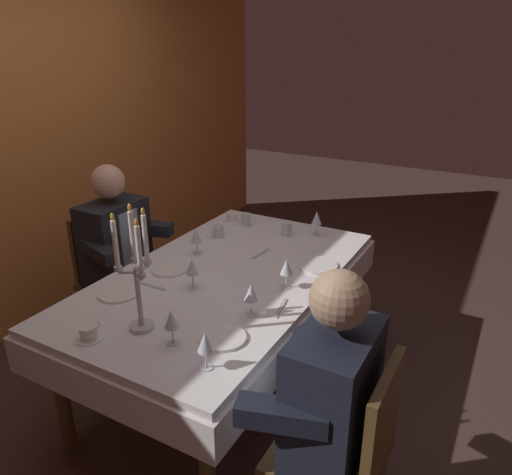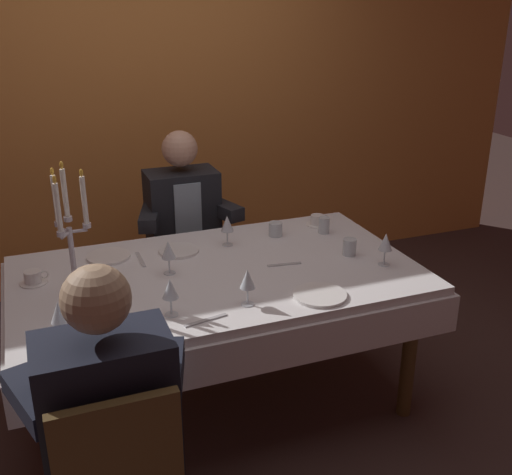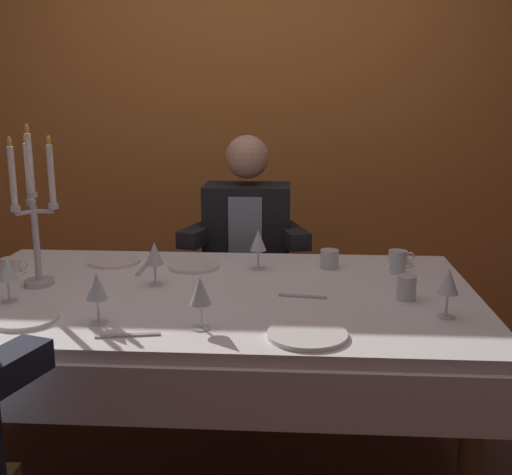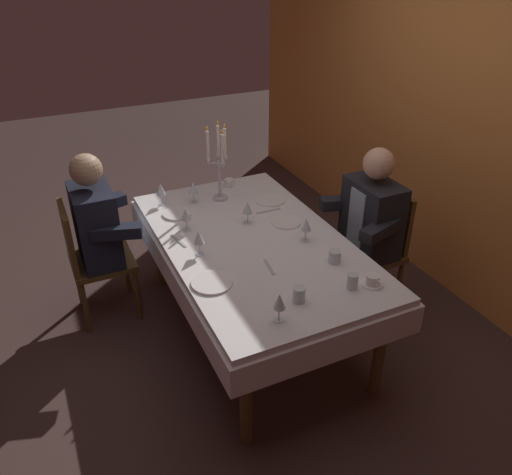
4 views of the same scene
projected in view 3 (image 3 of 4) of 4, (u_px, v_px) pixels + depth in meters
The scene contains 23 objects.
ground_plane at pixel (215, 472), 2.41m from camera, with size 12.00×12.00×0.00m, color #412E2A.
back_wall at pixel (247, 108), 3.72m from camera, with size 6.00×0.12×2.70m, color orange.
dining_table at pixel (212, 322), 2.27m from camera, with size 1.94×1.14×0.74m.
candelabra at pixel (34, 215), 2.25m from camera, with size 0.15×0.17×0.59m.
dinner_plate_0 at pixel (114, 261), 2.61m from camera, with size 0.22×0.22×0.01m, color white.
dinner_plate_1 at pixel (25, 319), 1.95m from camera, with size 0.21×0.21×0.01m, color white.
dinner_plate_2 at pixel (307, 335), 1.82m from camera, with size 0.24×0.24×0.01m, color white.
dinner_plate_3 at pixel (194, 266), 2.54m from camera, with size 0.21×0.21×0.01m, color white.
wine_glass_0 at pixel (97, 287), 1.90m from camera, with size 0.07×0.07×0.16m.
wine_glass_1 at pixel (258, 242), 2.50m from camera, with size 0.07×0.07×0.16m.
wine_glass_3 at pixel (200, 292), 1.86m from camera, with size 0.07×0.07×0.16m.
wine_glass_4 at pixel (7, 269), 2.10m from camera, with size 0.07×0.07×0.16m.
wine_glass_5 at pixel (448, 283), 1.95m from camera, with size 0.07×0.07×0.16m.
wine_glass_6 at pixel (154, 255), 2.29m from camera, with size 0.07×0.07×0.16m.
water_tumbler_0 at pixel (329, 259), 2.53m from camera, with size 0.07×0.07×0.08m, color silver.
water_tumbler_1 at pixel (398, 262), 2.45m from camera, with size 0.06×0.06×0.09m, color silver.
water_tumbler_2 at pixel (406, 288), 2.14m from camera, with size 0.07×0.07×0.09m, color silver.
coffee_cup_0 at pixel (398, 259), 2.58m from camera, with size 0.13×0.12×0.06m.
coffee_cup_1 at pixel (11, 267), 2.46m from camera, with size 0.13×0.12×0.06m.
knife_0 at pixel (128, 335), 1.83m from camera, with size 0.19×0.02×0.01m, color #B7B7BC.
knife_1 at pixel (143, 268), 2.52m from camera, with size 0.19×0.02×0.01m, color #B7B7BC.
spoon_2 at pixel (303, 296), 2.18m from camera, with size 0.17×0.02×0.01m, color #B7B7BC.
seated_diner_1 at pixel (247, 237), 3.10m from camera, with size 0.63×0.48×1.24m.
Camera 3 is at (0.30, -2.13, 1.44)m, focal length 43.62 mm.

